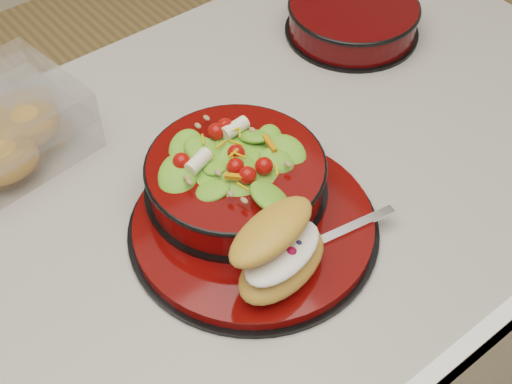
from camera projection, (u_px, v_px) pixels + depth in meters
island_counter at (247, 346)px, 1.29m from camera, size 1.24×0.74×0.90m
dinner_plate at (254, 225)px, 0.89m from camera, size 0.32×0.32×0.02m
salad_bowl at (236, 171)px, 0.89m from camera, size 0.24×0.24×0.10m
croissant at (279, 250)px, 0.80m from camera, size 0.14×0.11×0.08m
fork at (332, 236)px, 0.86m from camera, size 0.17×0.04×0.00m
extra_bowl at (353, 17)px, 1.16m from camera, size 0.22×0.22×0.05m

